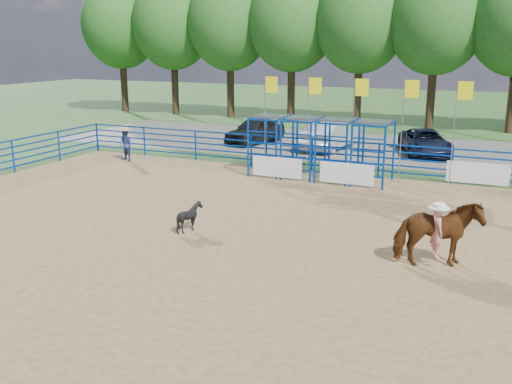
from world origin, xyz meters
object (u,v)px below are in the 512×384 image
Objects in this scene: horse_and_rider at (437,232)px; car_a at (255,130)px; car_c at (425,142)px; car_b at (330,135)px; spectator_cowboy at (125,144)px; calf at (190,217)px.

horse_and_rider is 0.55× the size of car_a.
car_a reaches higher than car_c.
car_c is at bearing -169.42° from car_b.
spectator_cowboy is at bearing 152.63° from horse_and_rider.
car_a is (-11.94, 15.42, -0.22)m from horse_and_rider.
horse_and_rider is 17.55m from spectator_cowboy.
spectator_cowboy is 0.33× the size of car_b.
calf is 15.35m from car_b.
calf is 16.18m from car_a.
horse_and_rider reaches higher than car_a.
spectator_cowboy is 15.24m from car_c.
spectator_cowboy reaches higher than calf.
car_b is at bearing 41.51° from spectator_cowboy.
car_c is at bearing 14.86° from car_a.
spectator_cowboy reaches higher than car_a.
car_b is (-0.19, 15.34, 0.32)m from calf.
car_b is (-7.43, 15.29, -0.16)m from horse_and_rider.
car_c is (-2.46, 15.80, -0.31)m from horse_and_rider.
car_b is 1.04× the size of car_c.
car_c reaches higher than calf.
horse_and_rider is at bearing -119.09° from calf.
car_b is at bearing 165.94° from car_c.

